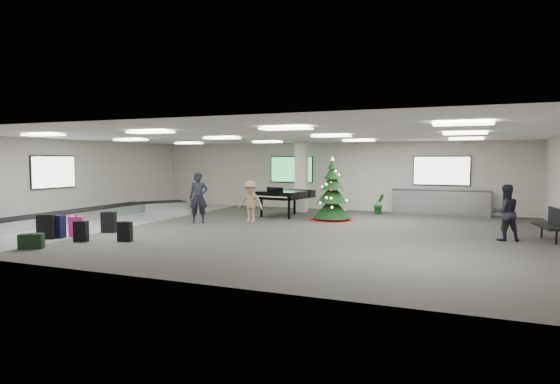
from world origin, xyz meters
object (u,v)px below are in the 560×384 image
at_px(service_counter, 440,202).
at_px(traveler_a, 198,198).
at_px(pink_suitcase, 76,226).
at_px(baggage_carousel, 94,214).
at_px(traveler_bench, 505,213).
at_px(potted_plant_right, 507,209).
at_px(christmas_tree, 332,198).
at_px(grand_piano, 284,195).
at_px(potted_plant_left, 379,204).
at_px(traveler_b, 250,202).
at_px(bench, 553,223).

xyz_separation_m(service_counter, traveler_a, (-8.29, -6.18, 0.41)).
bearing_deg(pink_suitcase, traveler_a, 42.39).
bearing_deg(service_counter, baggage_carousel, -152.33).
relative_size(traveler_bench, potted_plant_right, 1.96).
relative_size(christmas_tree, grand_piano, 1.02).
bearing_deg(grand_piano, traveler_bench, -10.24).
xyz_separation_m(baggage_carousel, service_counter, (12.84, 6.73, 0.33)).
relative_size(christmas_tree, traveler_a, 1.32).
bearing_deg(traveler_a, pink_suitcase, -141.60).
bearing_deg(grand_piano, christmas_tree, -2.49).
height_order(grand_piano, traveler_a, traveler_a).
bearing_deg(potted_plant_right, baggage_carousel, -159.24).
bearing_deg(potted_plant_left, service_counter, 18.51).
bearing_deg(pink_suitcase, baggage_carousel, 103.38).
height_order(service_counter, traveler_a, traveler_a).
xyz_separation_m(baggage_carousel, grand_piano, (6.78, 3.70, 0.69)).
distance_m(baggage_carousel, pink_suitcase, 4.52).
xyz_separation_m(baggage_carousel, traveler_bench, (15.00, 0.63, 0.62)).
bearing_deg(christmas_tree, potted_plant_left, 63.55).
bearing_deg(traveler_a, traveler_bench, -27.44).
bearing_deg(pink_suitcase, traveler_bench, -4.88).
xyz_separation_m(potted_plant_left, potted_plant_right, (5.05, -0.06, -0.03)).
relative_size(pink_suitcase, traveler_a, 0.34).
distance_m(baggage_carousel, christmas_tree, 9.58).
height_order(baggage_carousel, grand_piano, grand_piano).
height_order(christmas_tree, traveler_b, christmas_tree).
bearing_deg(service_counter, bench, -58.59).
xyz_separation_m(service_counter, bench, (3.46, -5.67, -0.00)).
height_order(traveler_b, potted_plant_right, traveler_b).
xyz_separation_m(traveler_a, traveler_b, (1.75, 0.86, -0.17)).
xyz_separation_m(grand_piano, traveler_a, (-2.22, -3.15, 0.06)).
xyz_separation_m(bench, traveler_bench, (-1.30, -0.44, 0.29)).
bearing_deg(pink_suitcase, bench, -4.93).
bearing_deg(pink_suitcase, service_counter, 21.73).
bearing_deg(traveler_b, christmas_tree, 31.64).
relative_size(bench, traveler_bench, 0.95).
bearing_deg(traveler_bench, service_counter, -92.21).
bearing_deg(baggage_carousel, pink_suitcase, -52.74).
height_order(baggage_carousel, traveler_b, traveler_b).
relative_size(service_counter, bench, 2.56).
relative_size(service_counter, pink_suitcase, 6.17).
bearing_deg(traveler_b, traveler_bench, -6.82).
distance_m(baggage_carousel, grand_piano, 7.75).
relative_size(baggage_carousel, grand_piano, 3.92).
relative_size(pink_suitcase, bench, 0.41).
height_order(christmas_tree, bench, christmas_tree).
distance_m(christmas_tree, traveler_b, 3.24).
bearing_deg(traveler_b, grand_piano, 76.58).
xyz_separation_m(grand_piano, traveler_b, (-0.47, -2.28, -0.11)).
relative_size(baggage_carousel, traveler_bench, 5.84).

